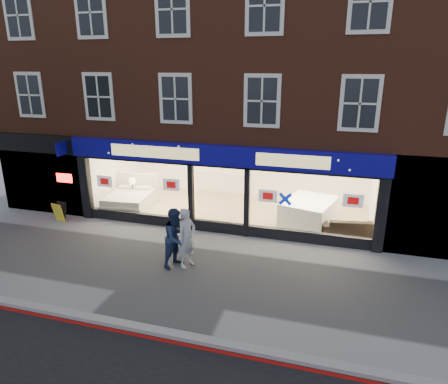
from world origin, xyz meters
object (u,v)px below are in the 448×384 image
at_px(mattress_stack, 309,211).
at_px(display_bed, 130,199).
at_px(sofa, 349,226).
at_px(pedestrian_grey, 187,238).
at_px(a_board, 60,212).
at_px(pedestrian_blue, 176,238).

bearing_deg(mattress_stack, display_bed, -176.17).
relative_size(sofa, pedestrian_grey, 1.03).
distance_m(a_board, pedestrian_grey, 6.50).
bearing_deg(mattress_stack, pedestrian_blue, -128.25).
bearing_deg(pedestrian_grey, pedestrian_blue, 126.84).
xyz_separation_m(mattress_stack, a_board, (-9.43, -2.48, -0.15)).
bearing_deg(pedestrian_blue, display_bed, 65.67).
xyz_separation_m(display_bed, mattress_stack, (7.42, 0.50, 0.08)).
bearing_deg(sofa, pedestrian_grey, 27.31).
distance_m(display_bed, pedestrian_blue, 5.60).
distance_m(display_bed, pedestrian_grey, 5.77).
bearing_deg(sofa, a_board, -1.64).
relative_size(display_bed, pedestrian_grey, 1.28).
bearing_deg(a_board, pedestrian_blue, -8.04).
height_order(mattress_stack, pedestrian_grey, pedestrian_grey).
height_order(pedestrian_grey, pedestrian_blue, pedestrian_blue).
bearing_deg(a_board, display_bed, 56.06).
bearing_deg(pedestrian_grey, sofa, -28.49).
xyz_separation_m(mattress_stack, pedestrian_blue, (-3.59, -4.56, 0.40)).
height_order(sofa, pedestrian_grey, pedestrian_grey).
relative_size(display_bed, sofa, 1.24).
distance_m(mattress_stack, pedestrian_grey, 5.57).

